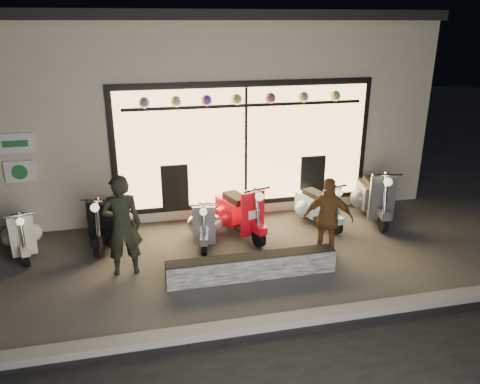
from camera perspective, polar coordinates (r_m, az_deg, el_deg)
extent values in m
plane|color=#383533|center=(8.36, -1.60, -8.36)|extent=(40.00, 40.00, 0.00)
cube|color=slate|center=(6.68, 1.91, -15.90)|extent=(40.00, 0.25, 0.12)
cube|color=beige|center=(12.46, -6.31, 10.83)|extent=(10.00, 6.00, 4.00)
cube|color=black|center=(12.30, -6.70, 20.52)|extent=(10.20, 6.20, 0.20)
cube|color=black|center=(9.77, 0.64, 5.67)|extent=(5.45, 0.06, 2.65)
cube|color=#FFBF6B|center=(9.73, 0.69, 5.61)|extent=(5.20, 0.04, 2.40)
cube|color=black|center=(9.51, 0.77, 10.52)|extent=(4.90, 0.06, 0.06)
cube|color=white|center=(9.67, -25.71, 5.36)|extent=(0.65, 0.04, 0.38)
cube|color=white|center=(9.81, -25.23, 2.26)|extent=(0.55, 0.04, 0.42)
cube|color=black|center=(7.77, 1.47, -9.06)|extent=(2.81, 0.28, 0.40)
cylinder|color=black|center=(8.50, -4.37, -6.76)|extent=(0.14, 0.32, 0.30)
cylinder|color=black|center=(9.31, -4.24, -4.27)|extent=(0.16, 0.32, 0.30)
cube|color=#AAAAAE|center=(8.52, -4.40, -4.09)|extent=(0.42, 0.13, 0.73)
cube|color=#AAAAAE|center=(9.15, -4.28, -3.42)|extent=(0.48, 0.68, 0.41)
cube|color=black|center=(8.97, -4.34, -2.18)|extent=(0.34, 0.54, 0.11)
sphere|color=#FFF2CC|center=(8.20, -4.50, -2.43)|extent=(0.16, 0.16, 0.13)
cylinder|color=black|center=(8.79, 2.29, -5.57)|extent=(0.21, 0.37, 0.36)
cylinder|color=black|center=(9.61, -1.13, -3.24)|extent=(0.23, 0.38, 0.36)
cube|color=red|center=(8.79, 1.54, -2.63)|extent=(0.48, 0.22, 0.86)
cube|color=red|center=(9.44, -0.82, -2.22)|extent=(0.65, 0.84, 0.48)
cube|color=black|center=(9.24, -0.51, -0.75)|extent=(0.46, 0.65, 0.13)
sphere|color=#FFF2CC|center=(8.46, 2.41, -0.58)|extent=(0.20, 0.20, 0.16)
cylinder|color=black|center=(8.77, -16.75, -6.59)|extent=(0.19, 0.36, 0.34)
cylinder|color=black|center=(9.63, -14.84, -3.93)|extent=(0.21, 0.36, 0.34)
cube|color=black|center=(8.79, -16.56, -3.68)|extent=(0.47, 0.19, 0.83)
cube|color=black|center=(9.46, -15.13, -3.00)|extent=(0.60, 0.79, 0.46)
cube|color=black|center=(9.27, -15.47, -1.64)|extent=(0.42, 0.62, 0.12)
sphere|color=#FFF2CC|center=(8.45, -17.30, -1.84)|extent=(0.19, 0.19, 0.15)
cylinder|color=black|center=(8.90, -24.58, -7.38)|extent=(0.16, 0.32, 0.30)
cylinder|color=black|center=(9.71, -24.99, -5.16)|extent=(0.18, 0.32, 0.30)
cube|color=beige|center=(8.93, -25.00, -4.89)|extent=(0.41, 0.17, 0.73)
cube|color=beige|center=(9.56, -25.12, -4.35)|extent=(0.52, 0.70, 0.41)
cube|color=black|center=(9.38, -25.30, -3.17)|extent=(0.37, 0.55, 0.11)
sphere|color=#FFF2CC|center=(8.62, -25.24, -3.30)|extent=(0.16, 0.16, 0.13)
cylinder|color=black|center=(9.48, 11.64, -4.16)|extent=(0.18, 0.33, 0.31)
cylinder|color=black|center=(10.13, 8.29, -2.32)|extent=(0.19, 0.33, 0.31)
cube|color=#9CC9DD|center=(9.47, 11.04, -1.76)|extent=(0.43, 0.18, 0.76)
cube|color=#9CC9DD|center=(9.99, 8.66, -1.46)|extent=(0.55, 0.73, 0.42)
cube|color=black|center=(9.83, 9.07, -0.23)|extent=(0.39, 0.57, 0.11)
sphere|color=#FFF2CC|center=(9.20, 11.99, -0.08)|extent=(0.17, 0.17, 0.14)
cylinder|color=black|center=(9.80, 17.06, -3.62)|extent=(0.19, 0.39, 0.38)
cylinder|color=black|center=(10.79, 15.39, -1.25)|extent=(0.21, 0.40, 0.38)
cube|color=#53545A|center=(9.85, 16.93, -0.76)|extent=(0.52, 0.19, 0.91)
cube|color=#53545A|center=(10.60, 15.66, -0.29)|extent=(0.63, 0.86, 0.51)
cube|color=black|center=(10.40, 15.98, 1.11)|extent=(0.44, 0.68, 0.13)
sphere|color=#FFF2CC|center=(9.49, 17.61, 1.17)|extent=(0.20, 0.20, 0.17)
imported|color=black|center=(7.84, -14.20, -3.97)|extent=(0.65, 0.44, 1.73)
imported|color=brown|center=(8.31, 10.69, -3.24)|extent=(0.94, 0.65, 1.49)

